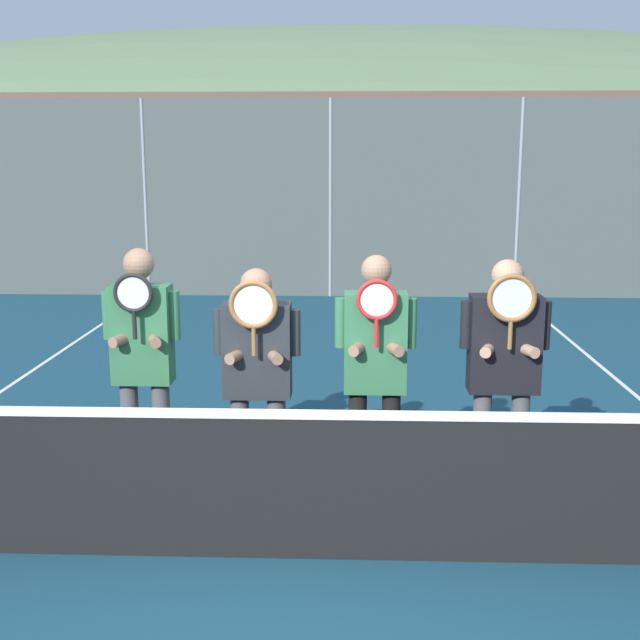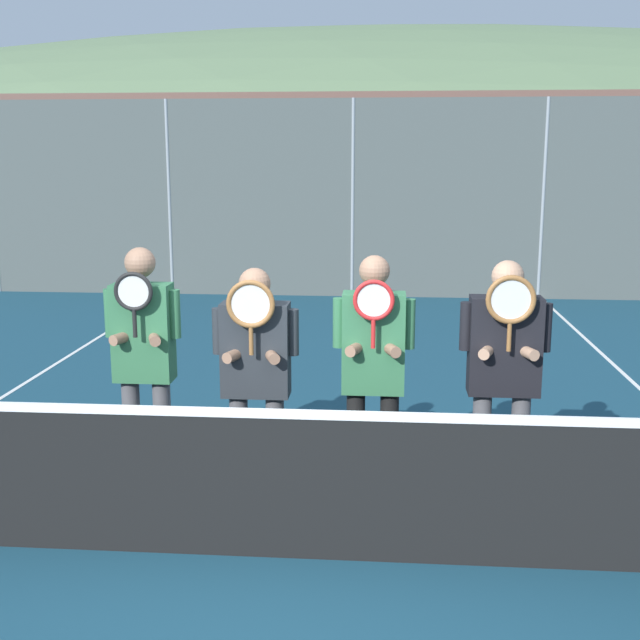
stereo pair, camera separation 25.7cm
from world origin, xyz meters
name	(u,v)px [view 2 (the right image)]	position (x,y,z in m)	size (l,w,h in m)	color
ground_plane	(285,557)	(0.00, 0.00, 0.00)	(120.00, 120.00, 0.00)	navy
hill_distant	(379,190)	(0.00, 58.32, 0.00)	(115.13, 63.96, 22.39)	#5B7551
clubhouse_building	(313,173)	(-1.47, 18.07, 2.04)	(17.62, 5.50, 4.04)	beige
fence_back	(353,199)	(0.00, 9.74, 1.75)	(19.99, 0.06, 3.49)	gray
tennis_net	(284,482)	(0.00, 0.00, 0.50)	(9.14, 0.09, 1.07)	gray
player_leftmost	(144,353)	(-1.12, 0.86, 1.09)	(0.55, 0.34, 1.86)	#56565B
player_center_left	(256,366)	(-0.29, 0.74, 1.05)	(0.61, 0.34, 1.74)	#56565B
player_center_right	(373,364)	(0.53, 0.74, 1.07)	(0.56, 0.34, 1.83)	black
player_rightmost	(504,363)	(1.43, 0.83, 1.08)	(0.62, 0.34, 1.79)	#56565B
car_far_left	(136,229)	(-4.86, 12.56, 0.94)	(4.65, 2.00, 1.86)	#B2B7BC
car_left_of_center	(364,230)	(0.13, 12.65, 0.95)	(4.32, 1.93, 1.89)	navy
car_center	(598,232)	(5.05, 12.65, 0.93)	(4.49, 2.00, 1.84)	#B2B7BC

